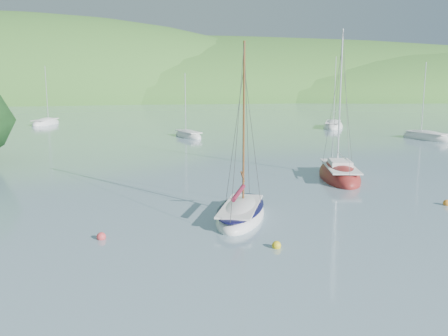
{
  "coord_description": "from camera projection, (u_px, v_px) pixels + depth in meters",
  "views": [
    {
      "loc": [
        -3.53,
        -20.63,
        7.77
      ],
      "look_at": [
        -0.01,
        8.0,
        2.39
      ],
      "focal_mm": 40.0,
      "sensor_mm": 36.0,
      "label": 1
    }
  ],
  "objects": [
    {
      "name": "shoreline_hills",
      "position": [
        146.0,
        96.0,
        189.06
      ],
      "size": [
        690.0,
        135.0,
        56.0
      ],
      "color": "#31712B",
      "rests_on": "ground"
    },
    {
      "name": "mooring_buoys",
      "position": [
        287.0,
        226.0,
        25.77
      ],
      "size": [
        20.52,
        6.65,
        0.45
      ],
      "color": "yellow",
      "rests_on": "ground"
    },
    {
      "name": "distant_sloop_d",
      "position": [
        426.0,
        138.0,
        61.43
      ],
      "size": [
        4.75,
        7.54,
        10.16
      ],
      "rotation": [
        0.0,
        0.0,
        0.34
      ],
      "color": "white",
      "rests_on": "ground"
    },
    {
      "name": "daysailer_white",
      "position": [
        241.0,
        214.0,
        27.55
      ],
      "size": [
        4.43,
        7.12,
        10.29
      ],
      "rotation": [
        0.0,
        0.0,
        -0.32
      ],
      "color": "white",
      "rests_on": "ground"
    },
    {
      "name": "distant_sloop_b",
      "position": [
        333.0,
        127.0,
        74.84
      ],
      "size": [
        5.56,
        8.47,
        11.41
      ],
      "rotation": [
        0.0,
        0.0,
        -0.38
      ],
      "color": "white",
      "rests_on": "ground"
    },
    {
      "name": "ground",
      "position": [
        246.0,
        254.0,
        21.97
      ],
      "size": [
        700.0,
        700.0,
        0.0
      ],
      "primitive_type": "plane",
      "color": "#73919E",
      "rests_on": "ground"
    },
    {
      "name": "distant_sloop_a",
      "position": [
        188.0,
        136.0,
        63.67
      ],
      "size": [
        4.31,
        6.5,
        8.76
      ],
      "rotation": [
        0.0,
        0.0,
        0.39
      ],
      "color": "white",
      "rests_on": "ground"
    },
    {
      "name": "sloop_red",
      "position": [
        339.0,
        175.0,
        38.18
      ],
      "size": [
        4.18,
        8.58,
        12.15
      ],
      "rotation": [
        0.0,
        0.0,
        -0.17
      ],
      "color": "maroon",
      "rests_on": "ground"
    },
    {
      "name": "distant_sloop_c",
      "position": [
        46.0,
        123.0,
        79.72
      ],
      "size": [
        4.42,
        7.45,
        10.05
      ],
      "rotation": [
        0.0,
        0.0,
        -0.3
      ],
      "color": "white",
      "rests_on": "ground"
    }
  ]
}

